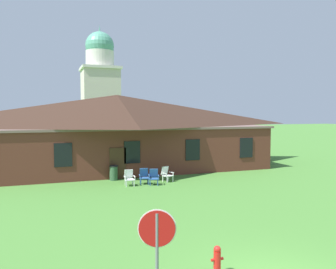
{
  "coord_description": "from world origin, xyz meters",
  "views": [
    {
      "loc": [
        -5.41,
        -7.03,
        4.41
      ],
      "look_at": [
        0.37,
        9.12,
        3.31
      ],
      "focal_mm": 36.58,
      "sensor_mm": 36.0,
      "label": 1
    }
  ],
  "objects_px": {
    "lawn_chair_by_porch": "(129,177)",
    "trash_bin": "(114,173)",
    "stop_sign": "(157,243)",
    "fire_hydrant": "(217,261)",
    "lawn_chair_middle": "(167,174)",
    "lawn_chair_left_end": "(154,177)",
    "lawn_chair_near_door": "(144,176)"
  },
  "relations": [
    {
      "from": "lawn_chair_by_porch",
      "to": "trash_bin",
      "type": "distance_m",
      "value": 2.04
    },
    {
      "from": "stop_sign",
      "to": "fire_hydrant",
      "type": "xyz_separation_m",
      "value": [
        2.22,
        1.55,
        -1.35
      ]
    },
    {
      "from": "fire_hydrant",
      "to": "trash_bin",
      "type": "height_order",
      "value": "trash_bin"
    },
    {
      "from": "stop_sign",
      "to": "lawn_chair_by_porch",
      "type": "distance_m",
      "value": 13.78
    },
    {
      "from": "fire_hydrant",
      "to": "lawn_chair_middle",
      "type": "bearing_deg",
      "value": 76.81
    },
    {
      "from": "lawn_chair_left_end",
      "to": "lawn_chair_near_door",
      "type": "bearing_deg",
      "value": 139.21
    },
    {
      "from": "lawn_chair_left_end",
      "to": "lawn_chair_middle",
      "type": "bearing_deg",
      "value": 31.28
    },
    {
      "from": "stop_sign",
      "to": "trash_bin",
      "type": "xyz_separation_m",
      "value": [
        1.99,
        15.44,
        -1.23
      ]
    },
    {
      "from": "lawn_chair_by_porch",
      "to": "lawn_chair_middle",
      "type": "bearing_deg",
      "value": 9.24
    },
    {
      "from": "fire_hydrant",
      "to": "lawn_chair_near_door",
      "type": "bearing_deg",
      "value": 83.71
    },
    {
      "from": "stop_sign",
      "to": "lawn_chair_middle",
      "type": "distance_m",
      "value": 14.86
    },
    {
      "from": "lawn_chair_near_door",
      "to": "lawn_chair_by_porch",
      "type": "bearing_deg",
      "value": -168.75
    },
    {
      "from": "stop_sign",
      "to": "lawn_chair_middle",
      "type": "relative_size",
      "value": 2.54
    },
    {
      "from": "lawn_chair_near_door",
      "to": "lawn_chair_left_end",
      "type": "relative_size",
      "value": 1.0
    },
    {
      "from": "lawn_chair_by_porch",
      "to": "lawn_chair_left_end",
      "type": "relative_size",
      "value": 1.0
    },
    {
      "from": "lawn_chair_left_end",
      "to": "stop_sign",
      "type": "bearing_deg",
      "value": -107.02
    },
    {
      "from": "lawn_chair_by_porch",
      "to": "trash_bin",
      "type": "height_order",
      "value": "trash_bin"
    },
    {
      "from": "lawn_chair_by_porch",
      "to": "lawn_chair_left_end",
      "type": "distance_m",
      "value": 1.51
    },
    {
      "from": "lawn_chair_by_porch",
      "to": "trash_bin",
      "type": "xyz_separation_m",
      "value": [
        -0.58,
        1.96,
        -0.0
      ]
    },
    {
      "from": "fire_hydrant",
      "to": "trash_bin",
      "type": "distance_m",
      "value": 13.89
    },
    {
      "from": "lawn_chair_by_porch",
      "to": "trash_bin",
      "type": "relative_size",
      "value": 0.98
    },
    {
      "from": "fire_hydrant",
      "to": "lawn_chair_left_end",
      "type": "bearing_deg",
      "value": 81.1
    },
    {
      "from": "lawn_chair_near_door",
      "to": "lawn_chair_middle",
      "type": "xyz_separation_m",
      "value": [
        1.56,
        0.22,
        0.0
      ]
    },
    {
      "from": "lawn_chair_left_end",
      "to": "fire_hydrant",
      "type": "xyz_separation_m",
      "value": [
        -1.83,
        -11.7,
        -0.12
      ]
    },
    {
      "from": "lawn_chair_left_end",
      "to": "trash_bin",
      "type": "distance_m",
      "value": 3.01
    },
    {
      "from": "trash_bin",
      "to": "lawn_chair_middle",
      "type": "bearing_deg",
      "value": -26.29
    },
    {
      "from": "lawn_chair_near_door",
      "to": "lawn_chair_left_end",
      "type": "distance_m",
      "value": 0.65
    },
    {
      "from": "lawn_chair_near_door",
      "to": "lawn_chair_middle",
      "type": "height_order",
      "value": "same"
    },
    {
      "from": "lawn_chair_by_porch",
      "to": "fire_hydrant",
      "type": "bearing_deg",
      "value": -91.65
    },
    {
      "from": "lawn_chair_left_end",
      "to": "trash_bin",
      "type": "bearing_deg",
      "value": 133.35
    },
    {
      "from": "lawn_chair_middle",
      "to": "lawn_chair_by_porch",
      "type": "bearing_deg",
      "value": -170.76
    },
    {
      "from": "lawn_chair_by_porch",
      "to": "fire_hydrant",
      "type": "height_order",
      "value": "lawn_chair_by_porch"
    }
  ]
}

